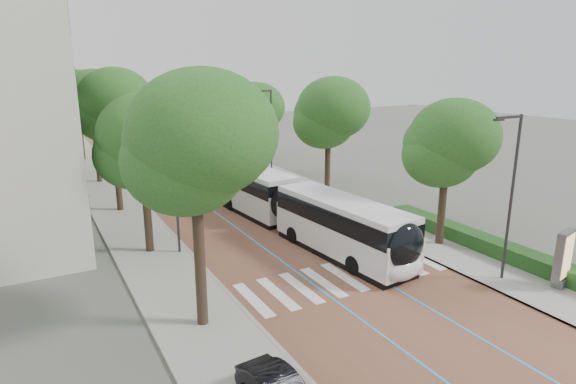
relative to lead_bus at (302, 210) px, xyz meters
The scene contains 20 objects.
ground 7.55m from the lead_bus, 100.81° to the right, with size 160.00×160.00×0.00m, color #51544C.
road 32.82m from the lead_bus, 92.42° to the left, with size 11.00×140.00×0.02m, color brown.
sidewalk_left 33.97m from the lead_bus, 105.17° to the left, with size 4.00×140.00×0.12m, color gray.
sidewalk_right 33.36m from the lead_bus, 79.42° to the left, with size 4.00×140.00×0.12m, color gray.
kerb_left 33.53m from the lead_bus, 102.04° to the left, with size 0.20×140.00×0.14m, color gray.
kerb_right 33.06m from the lead_bus, 82.67° to the left, with size 0.20×140.00×0.14m, color gray.
zebra_crossing 6.55m from the lead_bus, 100.73° to the right, with size 10.55×3.60×0.01m.
lane_line_left 32.93m from the lead_bus, 95.20° to the left, with size 0.12×126.00×0.01m, color #2994CF.
lane_line_right 32.80m from the lead_bus, 89.62° to the left, with size 0.12×126.00×0.01m, color #2994CF.
hedge 10.64m from the lead_bus, 43.20° to the right, with size 1.20×14.00×0.80m, color #163B14.
streetlight_near 11.94m from the lead_bus, 62.93° to the right, with size 1.82×0.20×8.00m.
streetlight_far 15.98m from the lead_bus, 70.46° to the left, with size 1.82×0.20×8.00m.
lamp_post_left 7.92m from the lead_bus, behind, with size 0.14×0.14×8.00m, color #2A2A2C.
trees_left 21.79m from the lead_bus, 114.84° to the left, with size 5.86×60.64×9.64m.
trees_right 16.70m from the lead_bus, 66.89° to the left, with size 5.95×46.97×9.01m.
lead_bus is the anchor object (origin of this frame).
bus_queued_0 16.39m from the lead_bus, 87.76° to the left, with size 2.58×12.41×3.20m.
bus_queued_1 28.41m from the lead_bus, 88.29° to the left, with size 2.91×12.47×3.20m.
bus_queued_2 42.78m from the lead_bus, 89.32° to the left, with size 2.70×12.43×3.20m.
ad_panel 14.04m from the lead_bus, 60.56° to the right, with size 1.39×0.67×2.79m.
Camera 1 is at (-12.91, -17.02, 10.26)m, focal length 30.00 mm.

